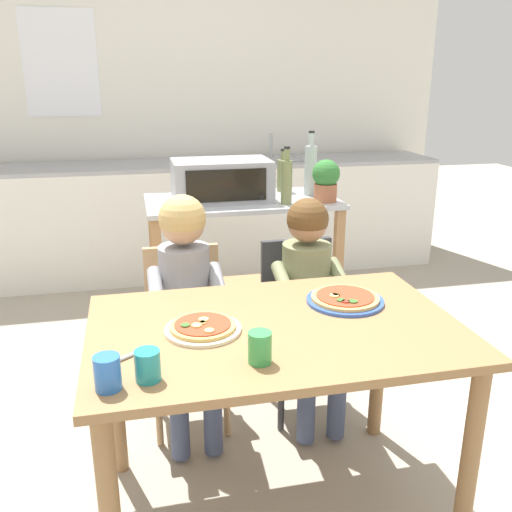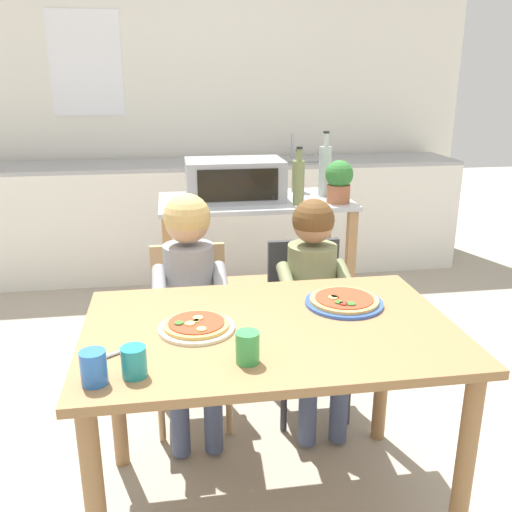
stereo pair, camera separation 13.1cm
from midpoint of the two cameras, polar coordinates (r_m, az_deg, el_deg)
ground_plane at (r=3.32m, az=-4.79°, el=-10.00°), size 12.44×12.44×0.00m
back_wall_tiled at (r=4.85m, az=-8.61°, el=15.41°), size 4.51×0.13×2.70m
kitchen_counter at (r=4.58m, az=-7.62°, el=3.92°), size 4.06×0.60×1.10m
kitchen_island_cart at (r=3.28m, az=-2.56°, el=0.86°), size 1.09×0.58×0.88m
toaster_oven at (r=3.17m, az=-4.76°, el=7.77°), size 0.55×0.35×0.23m
bottle_slim_sauce at (r=3.42m, az=1.67°, el=8.37°), size 0.07×0.07×0.26m
bottle_tall_green_wine at (r=3.31m, az=4.49°, el=8.92°), size 0.07×0.07×0.37m
bottle_brown_beer at (r=3.06m, az=1.93°, el=7.78°), size 0.06×0.06×0.32m
potted_herb_plant at (r=3.14m, az=6.00°, el=7.83°), size 0.16×0.16×0.24m
dining_table at (r=1.94m, az=0.01°, el=-10.12°), size 1.25×0.81×0.76m
dining_chair_left at (r=2.58m, az=-8.72°, el=-6.84°), size 0.36×0.36×0.81m
dining_chair_right at (r=2.66m, az=3.22°, el=-5.92°), size 0.36×0.36×0.81m
child_in_grey_shirt at (r=2.39m, az=-8.75°, el=-3.27°), size 0.32×0.42×1.07m
child_in_olive_shirt at (r=2.48m, az=4.05°, el=-3.13°), size 0.32×0.42×1.03m
pizza_plate_cream at (r=1.85m, az=-7.54°, el=-7.34°), size 0.25×0.25×0.03m
pizza_plate_blue_rimmed at (r=2.08m, az=7.36°, el=-4.44°), size 0.29×0.29×0.03m
drinking_cup_green at (r=1.64m, az=-1.93°, el=-9.41°), size 0.07×0.07×0.10m
drinking_cup_teal at (r=1.59m, az=-13.45°, el=-10.93°), size 0.07×0.07×0.09m
drinking_cup_blue at (r=1.58m, az=-17.40°, el=-11.43°), size 0.07×0.07×0.10m
serving_spoon at (r=1.72m, az=-16.24°, el=-10.33°), size 0.12×0.09×0.01m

